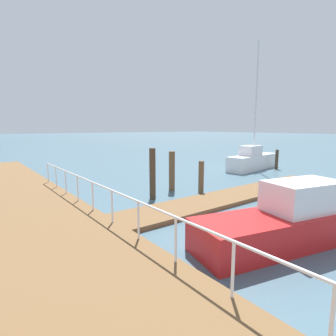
# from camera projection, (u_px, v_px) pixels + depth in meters

# --- Properties ---
(ground_plane) EXTENTS (300.00, 300.00, 0.00)m
(ground_plane) POSITION_uv_depth(u_px,v_px,m) (93.00, 178.00, 18.06)
(ground_plane) COLOR #476675
(floating_dock) EXTENTS (14.34, 2.00, 0.18)m
(floating_dock) POSITION_uv_depth(u_px,v_px,m) (235.00, 196.00, 13.15)
(floating_dock) COLOR brown
(floating_dock) RESTS_ON ground_plane
(boardwalk_railing) EXTENTS (0.06, 22.56, 1.08)m
(boardwalk_railing) POSITION_uv_depth(u_px,v_px,m) (176.00, 227.00, 5.94)
(boardwalk_railing) COLOR white
(boardwalk_railing) RESTS_ON boardwalk
(dock_piling_1) EXTENTS (0.29, 0.29, 2.45)m
(dock_piling_1) POSITION_uv_depth(u_px,v_px,m) (153.00, 174.00, 12.73)
(dock_piling_1) COLOR #473826
(dock_piling_1) RESTS_ON ground_plane
(dock_piling_2) EXTENTS (0.28, 0.28, 1.71)m
(dock_piling_2) POSITION_uv_depth(u_px,v_px,m) (201.00, 177.00, 13.82)
(dock_piling_2) COLOR brown
(dock_piling_2) RESTS_ON ground_plane
(dock_piling_3) EXTENTS (0.25, 0.25, 1.61)m
(dock_piling_3) POSITION_uv_depth(u_px,v_px,m) (277.00, 159.00, 21.95)
(dock_piling_3) COLOR #473826
(dock_piling_3) RESTS_ON ground_plane
(dock_piling_5) EXTENTS (0.33, 0.33, 2.14)m
(dock_piling_5) POSITION_uv_depth(u_px,v_px,m) (172.00, 171.00, 14.48)
(dock_piling_5) COLOR brown
(dock_piling_5) RESTS_ON ground_plane
(moored_boat_0) EXTENTS (6.07, 2.15, 10.06)m
(moored_boat_0) POSITION_uv_depth(u_px,v_px,m) (253.00, 160.00, 21.86)
(moored_boat_0) COLOR white
(moored_boat_0) RESTS_ON ground_plane
(moored_boat_2) EXTENTS (6.05, 3.01, 1.83)m
(moored_boat_2) POSITION_uv_depth(u_px,v_px,m) (290.00, 221.00, 7.91)
(moored_boat_2) COLOR red
(moored_boat_2) RESTS_ON ground_plane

